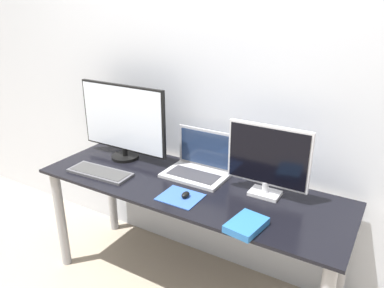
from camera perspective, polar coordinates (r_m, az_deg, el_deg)
wall_back at (r=2.31m, az=4.31°, el=8.98°), size 7.00×0.05×2.50m
desk at (r=2.25m, az=-0.52°, el=-9.40°), size 1.84×0.62×0.73m
monitor_left at (r=2.48m, az=-10.49°, el=3.46°), size 0.66×0.18×0.50m
monitor_right at (r=2.02m, az=11.47°, el=-2.27°), size 0.45×0.12×0.40m
laptop at (r=2.29m, az=1.13°, el=-3.03°), size 0.38×0.26×0.26m
keyboard at (r=2.38m, az=-13.84°, el=-4.23°), size 0.42×0.18×0.02m
mousepad at (r=2.05m, az=-1.78°, el=-8.10°), size 0.22×0.19×0.00m
mouse at (r=2.04m, az=-0.99°, el=-7.74°), size 0.04×0.06×0.03m
book at (r=1.81m, az=8.29°, el=-12.10°), size 0.17×0.22×0.04m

